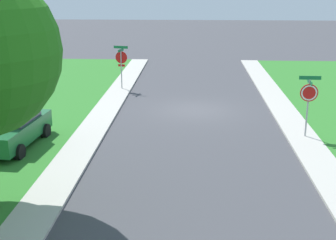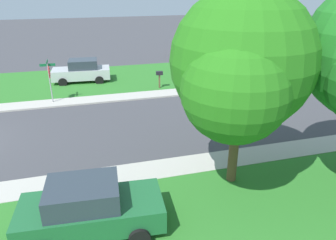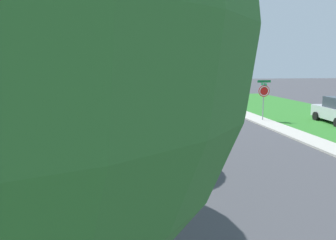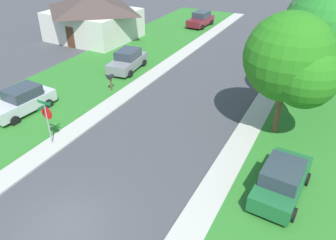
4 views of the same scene
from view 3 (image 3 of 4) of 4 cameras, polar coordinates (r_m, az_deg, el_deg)
ground_plane at (r=27.49m, az=2.04°, el=1.00°), size 120.00×120.00×0.00m
sidewalk_east at (r=15.23m, az=-7.08°, el=-5.51°), size 1.40×56.00×0.10m
lawn_east at (r=15.84m, az=-24.42°, el=-5.74°), size 8.00×56.00×0.08m
sidewalk_west at (r=18.08m, az=24.31°, el=-3.93°), size 1.40×56.00×0.10m
stop_sign_near_corner at (r=31.48m, az=-7.79°, el=5.38°), size 0.90×0.90×2.77m
stop_sign_far_corner at (r=24.55m, az=15.16°, el=4.15°), size 0.92×0.92×2.77m
car_green_across_road at (r=20.99m, az=-15.27°, el=0.56°), size 2.28×4.42×1.76m
tree_sidewalk_near at (r=11.40m, az=-21.86°, el=13.63°), size 5.21×4.85×7.49m
tree_corner_large at (r=15.52m, az=-14.05°, el=11.44°), size 5.20×4.83×7.16m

